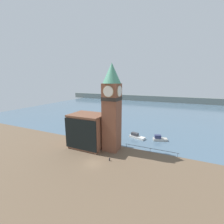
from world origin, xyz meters
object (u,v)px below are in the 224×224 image
object	(u,v)px
boat_far	(159,139)
mooring_bollard_near	(109,159)
boat_near	(136,136)
pier_building	(88,130)
clock_tower	(112,106)

from	to	relation	value
boat_far	mooring_bollard_near	distance (m)	19.75
boat_near	boat_far	world-z (taller)	boat_far
boat_far	mooring_bollard_near	size ratio (longest dim) A/B	6.18
pier_building	boat_far	size ratio (longest dim) A/B	2.09
clock_tower	boat_near	bearing A→B (deg)	69.67
clock_tower	boat_far	bearing A→B (deg)	46.63
mooring_bollard_near	pier_building	bearing A→B (deg)	152.20
boat_far	clock_tower	bearing A→B (deg)	-153.46
clock_tower	pier_building	bearing A→B (deg)	-171.77
clock_tower	pier_building	size ratio (longest dim) A/B	2.38
clock_tower	mooring_bollard_near	distance (m)	13.21
mooring_bollard_near	boat_far	bearing A→B (deg)	62.45
pier_building	boat_far	world-z (taller)	pier_building
clock_tower	mooring_bollard_near	bearing A→B (deg)	-70.94
boat_near	mooring_bollard_near	distance (m)	16.69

